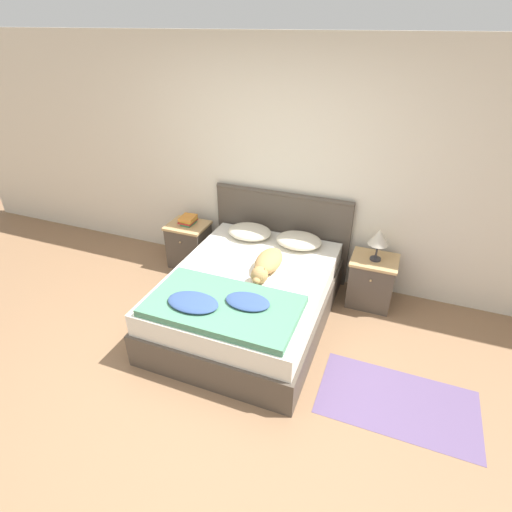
{
  "coord_description": "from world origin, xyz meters",
  "views": [
    {
      "loc": [
        1.32,
        -1.84,
        2.63
      ],
      "look_at": [
        0.1,
        1.27,
        0.65
      ],
      "focal_mm": 28.0,
      "sensor_mm": 36.0,
      "label": 1
    }
  ],
  "objects_px": {
    "nightstand_left": "(189,244)",
    "dog": "(267,263)",
    "table_lamp": "(379,238)",
    "nightstand_right": "(371,281)",
    "pillow_right": "(299,240)",
    "book_stack": "(188,220)",
    "bed": "(249,298)",
    "pillow_left": "(250,232)"
  },
  "relations": [
    {
      "from": "nightstand_left",
      "to": "nightstand_right",
      "type": "relative_size",
      "value": 1.0
    },
    {
      "from": "bed",
      "to": "pillow_left",
      "type": "bearing_deg",
      "value": 111.38
    },
    {
      "from": "nightstand_left",
      "to": "dog",
      "type": "distance_m",
      "value": 1.41
    },
    {
      "from": "bed",
      "to": "dog",
      "type": "distance_m",
      "value": 0.41
    },
    {
      "from": "bed",
      "to": "pillow_left",
      "type": "height_order",
      "value": "pillow_left"
    },
    {
      "from": "nightstand_right",
      "to": "table_lamp",
      "type": "relative_size",
      "value": 1.61
    },
    {
      "from": "nightstand_left",
      "to": "nightstand_right",
      "type": "bearing_deg",
      "value": 0.0
    },
    {
      "from": "nightstand_left",
      "to": "table_lamp",
      "type": "xyz_separation_m",
      "value": [
        2.17,
        -0.01,
        0.52
      ]
    },
    {
      "from": "dog",
      "to": "nightstand_left",
      "type": "bearing_deg",
      "value": 153.63
    },
    {
      "from": "dog",
      "to": "table_lamp",
      "type": "bearing_deg",
      "value": 32.14
    },
    {
      "from": "pillow_left",
      "to": "dog",
      "type": "relative_size",
      "value": 0.75
    },
    {
      "from": "book_stack",
      "to": "table_lamp",
      "type": "xyz_separation_m",
      "value": [
        2.17,
        -0.04,
        0.2
      ]
    },
    {
      "from": "nightstand_right",
      "to": "pillow_right",
      "type": "height_order",
      "value": "pillow_right"
    },
    {
      "from": "pillow_right",
      "to": "bed",
      "type": "bearing_deg",
      "value": -111.38
    },
    {
      "from": "bed",
      "to": "dog",
      "type": "relative_size",
      "value": 2.97
    },
    {
      "from": "pillow_right",
      "to": "dog",
      "type": "xyz_separation_m",
      "value": [
        -0.14,
        -0.59,
        0.02
      ]
    },
    {
      "from": "pillow_right",
      "to": "table_lamp",
      "type": "bearing_deg",
      "value": 0.44
    },
    {
      "from": "nightstand_left",
      "to": "table_lamp",
      "type": "height_order",
      "value": "table_lamp"
    },
    {
      "from": "nightstand_left",
      "to": "dog",
      "type": "height_order",
      "value": "dog"
    },
    {
      "from": "nightstand_left",
      "to": "pillow_left",
      "type": "relative_size",
      "value": 1.11
    },
    {
      "from": "dog",
      "to": "book_stack",
      "type": "bearing_deg",
      "value": 152.63
    },
    {
      "from": "pillow_left",
      "to": "table_lamp",
      "type": "relative_size",
      "value": 1.45
    },
    {
      "from": "nightstand_right",
      "to": "pillow_left",
      "type": "relative_size",
      "value": 1.11
    },
    {
      "from": "pillow_right",
      "to": "dog",
      "type": "distance_m",
      "value": 0.6
    },
    {
      "from": "bed",
      "to": "pillow_left",
      "type": "distance_m",
      "value": 0.84
    },
    {
      "from": "bed",
      "to": "book_stack",
      "type": "distance_m",
      "value": 1.37
    },
    {
      "from": "dog",
      "to": "nightstand_right",
      "type": "bearing_deg",
      "value": 32.68
    },
    {
      "from": "nightstand_right",
      "to": "pillow_left",
      "type": "distance_m",
      "value": 1.41
    },
    {
      "from": "bed",
      "to": "table_lamp",
      "type": "xyz_separation_m",
      "value": [
        1.08,
        0.73,
        0.52
      ]
    },
    {
      "from": "pillow_left",
      "to": "book_stack",
      "type": "bearing_deg",
      "value": 176.67
    },
    {
      "from": "bed",
      "to": "book_stack",
      "type": "xyz_separation_m",
      "value": [
        -1.09,
        0.77,
        0.32
      ]
    },
    {
      "from": "dog",
      "to": "table_lamp",
      "type": "height_order",
      "value": "table_lamp"
    },
    {
      "from": "bed",
      "to": "dog",
      "type": "xyz_separation_m",
      "value": [
        0.14,
        0.13,
        0.36
      ]
    },
    {
      "from": "nightstand_right",
      "to": "table_lamp",
      "type": "height_order",
      "value": "table_lamp"
    },
    {
      "from": "nightstand_left",
      "to": "book_stack",
      "type": "relative_size",
      "value": 2.55
    },
    {
      "from": "book_stack",
      "to": "pillow_right",
      "type": "bearing_deg",
      "value": -1.96
    },
    {
      "from": "dog",
      "to": "table_lamp",
      "type": "relative_size",
      "value": 1.92
    },
    {
      "from": "nightstand_left",
      "to": "dog",
      "type": "xyz_separation_m",
      "value": [
        1.22,
        -0.61,
        0.35
      ]
    },
    {
      "from": "pillow_right",
      "to": "book_stack",
      "type": "distance_m",
      "value": 1.37
    },
    {
      "from": "bed",
      "to": "book_stack",
      "type": "height_order",
      "value": "book_stack"
    },
    {
      "from": "table_lamp",
      "to": "nightstand_right",
      "type": "bearing_deg",
      "value": 90.0
    },
    {
      "from": "nightstand_left",
      "to": "pillow_right",
      "type": "bearing_deg",
      "value": -0.79
    }
  ]
}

